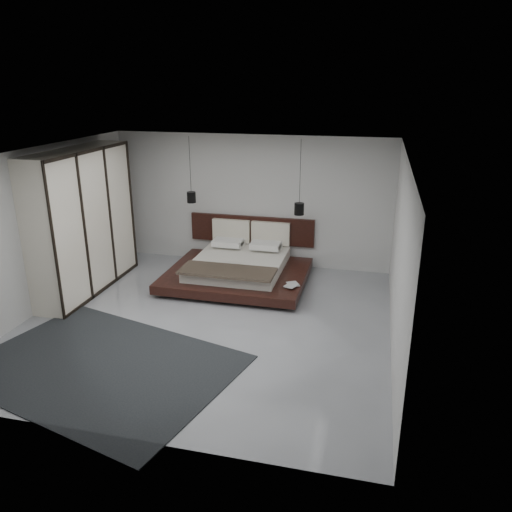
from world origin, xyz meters
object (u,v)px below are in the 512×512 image
(wardrobe, at_px, (83,222))
(rug, at_px, (102,366))
(bed, at_px, (239,267))
(lattice_screen, at_px, (114,204))
(pendant_left, at_px, (191,197))
(pendant_right, at_px, (299,209))

(wardrobe, xyz_separation_m, rug, (1.70, -2.52, -1.34))
(bed, height_order, rug, bed)
(lattice_screen, height_order, pendant_left, pendant_left)
(lattice_screen, xyz_separation_m, rug, (1.95, -4.15, -1.29))
(lattice_screen, height_order, wardrobe, wardrobe)
(pendant_left, bearing_deg, bed, -20.82)
(pendant_right, distance_m, rug, 4.80)
(lattice_screen, xyz_separation_m, wardrobe, (0.25, -1.63, 0.05))
(pendant_left, xyz_separation_m, pendant_right, (2.25, 0.00, -0.11))
(lattice_screen, relative_size, bed, 0.95)
(pendant_left, height_order, pendant_right, same)
(wardrobe, bearing_deg, rug, -56.09)
(wardrobe, bearing_deg, pendant_left, 43.46)
(pendant_right, relative_size, rug, 0.40)
(bed, xyz_separation_m, rug, (-1.03, -3.61, -0.28))
(lattice_screen, relative_size, rug, 0.71)
(pendant_right, relative_size, wardrobe, 0.54)
(pendant_right, bearing_deg, lattice_screen, 178.42)
(pendant_right, bearing_deg, pendant_left, 180.00)
(lattice_screen, distance_m, rug, 4.76)
(lattice_screen, distance_m, wardrobe, 1.65)
(rug, bearing_deg, lattice_screen, 115.13)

